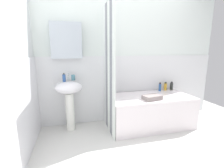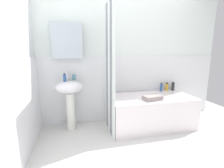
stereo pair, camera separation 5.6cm
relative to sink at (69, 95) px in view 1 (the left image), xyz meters
name	(u,v)px [view 1 (the left image)]	position (x,y,z in m)	size (l,w,h in m)	color
ground_plane	(158,160)	(1.04, -1.03, -0.62)	(4.80, 5.60, 0.04)	silver
wall_back_tiled	(123,59)	(0.97, 0.23, 0.54)	(3.60, 0.18, 2.40)	silver
wall_left_tiled	(14,68)	(-0.54, -0.69, 0.52)	(0.07, 1.81, 2.40)	silver
sink	(69,95)	(0.00, 0.00, 0.00)	(0.44, 0.34, 0.82)	white
faucet	(68,77)	(0.00, 0.08, 0.28)	(0.03, 0.12, 0.12)	silver
soap_dispenser	(64,78)	(-0.06, -0.01, 0.28)	(0.05, 0.05, 0.14)	#2F5495
toothbrush_cup	(73,77)	(0.08, 0.08, 0.26)	(0.06, 0.06, 0.09)	teal
bathtub	(149,111)	(1.34, -0.17, -0.34)	(1.41, 0.73, 0.53)	white
shower_curtain	(109,70)	(0.61, -0.17, 0.40)	(0.01, 0.73, 2.00)	white
shampoo_bottle	(171,86)	(1.94, 0.11, 0.01)	(0.05, 0.05, 0.16)	#282C29
conditioner_bottle	(165,86)	(1.82, 0.13, 0.00)	(0.06, 0.06, 0.16)	gold
lotion_bottle	(160,87)	(1.68, 0.10, 0.01)	(0.05, 0.05, 0.16)	#305895
towel_folded	(152,97)	(1.27, -0.36, -0.03)	(0.28, 0.18, 0.07)	gray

